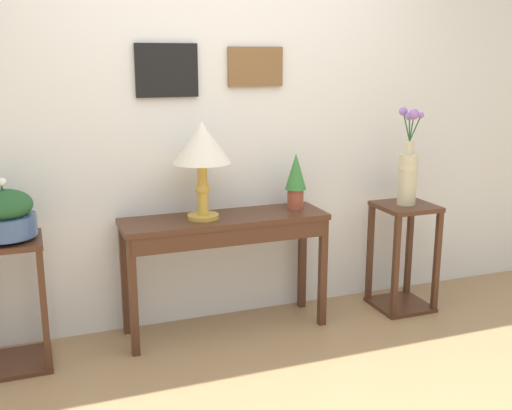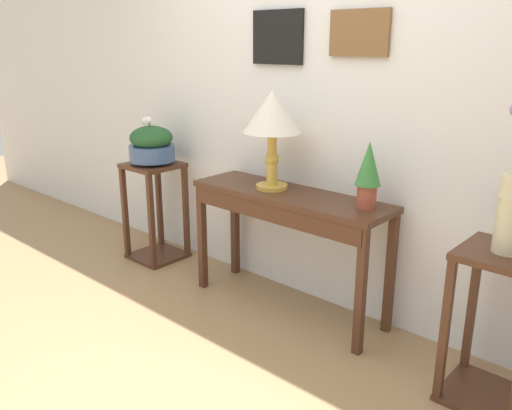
{
  "view_description": "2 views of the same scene",
  "coord_description": "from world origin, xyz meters",
  "px_view_note": "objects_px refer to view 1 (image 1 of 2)",
  "views": [
    {
      "loc": [
        -1.12,
        -2.24,
        1.69
      ],
      "look_at": [
        0.17,
        1.21,
        0.79
      ],
      "focal_mm": 42.92,
      "sensor_mm": 36.0,
      "label": 1
    },
    {
      "loc": [
        1.8,
        -1.14,
        1.58
      ],
      "look_at": [
        -0.27,
        1.16,
        0.63
      ],
      "focal_mm": 37.16,
      "sensor_mm": 36.0,
      "label": 2
    }
  ],
  "objects_px": {
    "potted_plant_on_console": "(296,178)",
    "pedestal_stand_left": "(13,304)",
    "pedestal_stand_right": "(403,257)",
    "table_lamp": "(202,147)",
    "planter_bowl_wide_left": "(3,214)",
    "flower_vase_tall_right": "(408,170)",
    "console_table": "(226,235)"
  },
  "relations": [
    {
      "from": "potted_plant_on_console",
      "to": "flower_vase_tall_right",
      "type": "bearing_deg",
      "value": -9.26
    },
    {
      "from": "planter_bowl_wide_left",
      "to": "console_table",
      "type": "bearing_deg",
      "value": 0.75
    },
    {
      "from": "pedestal_stand_left",
      "to": "flower_vase_tall_right",
      "type": "distance_m",
      "value": 2.54
    },
    {
      "from": "console_table",
      "to": "table_lamp",
      "type": "distance_m",
      "value": 0.56
    },
    {
      "from": "console_table",
      "to": "flower_vase_tall_right",
      "type": "distance_m",
      "value": 1.28
    },
    {
      "from": "pedestal_stand_left",
      "to": "flower_vase_tall_right",
      "type": "bearing_deg",
      "value": -1.06
    },
    {
      "from": "pedestal_stand_right",
      "to": "flower_vase_tall_right",
      "type": "height_order",
      "value": "flower_vase_tall_right"
    },
    {
      "from": "console_table",
      "to": "flower_vase_tall_right",
      "type": "xyz_separation_m",
      "value": [
        1.24,
        -0.06,
        0.33
      ]
    },
    {
      "from": "console_table",
      "to": "potted_plant_on_console",
      "type": "distance_m",
      "value": 0.58
    },
    {
      "from": "planter_bowl_wide_left",
      "to": "flower_vase_tall_right",
      "type": "xyz_separation_m",
      "value": [
        2.47,
        -0.05,
        0.09
      ]
    },
    {
      "from": "pedestal_stand_left",
      "to": "planter_bowl_wide_left",
      "type": "xyz_separation_m",
      "value": [
        -0.0,
        0.0,
        0.51
      ]
    },
    {
      "from": "console_table",
      "to": "pedestal_stand_left",
      "type": "distance_m",
      "value": 1.26
    },
    {
      "from": "pedestal_stand_right",
      "to": "planter_bowl_wide_left",
      "type": "bearing_deg",
      "value": 178.94
    },
    {
      "from": "table_lamp",
      "to": "pedestal_stand_right",
      "type": "bearing_deg",
      "value": -3.55
    },
    {
      "from": "potted_plant_on_console",
      "to": "planter_bowl_wide_left",
      "type": "distance_m",
      "value": 1.73
    },
    {
      "from": "console_table",
      "to": "pedestal_stand_right",
      "type": "xyz_separation_m",
      "value": [
        1.24,
        -0.06,
        -0.27
      ]
    },
    {
      "from": "table_lamp",
      "to": "flower_vase_tall_right",
      "type": "relative_size",
      "value": 0.91
    },
    {
      "from": "planter_bowl_wide_left",
      "to": "pedestal_stand_right",
      "type": "distance_m",
      "value": 2.53
    },
    {
      "from": "pedestal_stand_right",
      "to": "table_lamp",
      "type": "bearing_deg",
      "value": 176.45
    },
    {
      "from": "pedestal_stand_right",
      "to": "flower_vase_tall_right",
      "type": "bearing_deg",
      "value": -166.46
    },
    {
      "from": "table_lamp",
      "to": "pedestal_stand_left",
      "type": "bearing_deg",
      "value": -177.95
    },
    {
      "from": "pedestal_stand_left",
      "to": "planter_bowl_wide_left",
      "type": "relative_size",
      "value": 2.17
    },
    {
      "from": "console_table",
      "to": "potted_plant_on_console",
      "type": "height_order",
      "value": "potted_plant_on_console"
    },
    {
      "from": "potted_plant_on_console",
      "to": "flower_vase_tall_right",
      "type": "relative_size",
      "value": 0.56
    },
    {
      "from": "potted_plant_on_console",
      "to": "planter_bowl_wide_left",
      "type": "xyz_separation_m",
      "value": [
        -1.72,
        -0.08,
        -0.06
      ]
    },
    {
      "from": "pedestal_stand_right",
      "to": "console_table",
      "type": "bearing_deg",
      "value": 177.14
    },
    {
      "from": "flower_vase_tall_right",
      "to": "pedestal_stand_left",
      "type": "bearing_deg",
      "value": 178.94
    },
    {
      "from": "potted_plant_on_console",
      "to": "flower_vase_tall_right",
      "type": "height_order",
      "value": "flower_vase_tall_right"
    },
    {
      "from": "table_lamp",
      "to": "pedestal_stand_left",
      "type": "distance_m",
      "value": 1.36
    },
    {
      "from": "table_lamp",
      "to": "console_table",
      "type": "bearing_deg",
      "value": -9.78
    },
    {
      "from": "potted_plant_on_console",
      "to": "pedestal_stand_left",
      "type": "relative_size",
      "value": 0.48
    },
    {
      "from": "planter_bowl_wide_left",
      "to": "pedestal_stand_right",
      "type": "xyz_separation_m",
      "value": [
        2.47,
        -0.05,
        -0.51
      ]
    }
  ]
}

